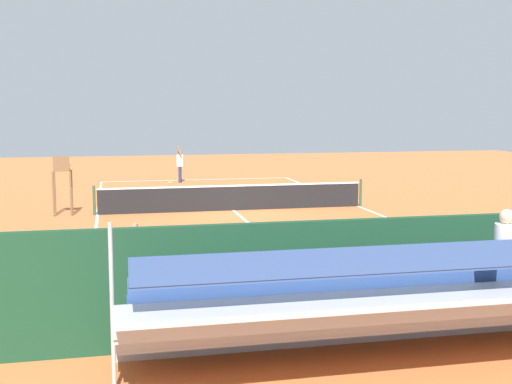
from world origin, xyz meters
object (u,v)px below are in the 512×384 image
at_px(equipment_bag, 406,309).
at_px(line_judge, 135,278).
at_px(courtside_bench, 490,282).
at_px(tennis_player, 180,163).
at_px(tennis_ball_near, 176,190).
at_px(bleacher_stand, 428,301).
at_px(umpire_chair, 62,179).
at_px(tennis_racket, 170,182).
at_px(tennis_net, 233,197).

distance_m(equipment_bag, line_judge, 4.94).
height_order(courtside_bench, tennis_player, tennis_player).
height_order(tennis_ball_near, line_judge, line_judge).
xyz_separation_m(bleacher_stand, umpire_chair, (6.36, -15.59, 0.37)).
distance_m(bleacher_stand, tennis_player, 25.23).
bearing_deg(equipment_bag, bleacher_stand, 73.30).
relative_size(tennis_racket, tennis_ball_near, 8.88).
bearing_deg(bleacher_stand, courtside_bench, -138.38).
bearing_deg(tennis_player, tennis_net, 95.74).
bearing_deg(line_judge, tennis_racket, -96.37).
bearing_deg(tennis_racket, equipment_bag, 95.57).
bearing_deg(equipment_bag, tennis_racket, -84.43).
bearing_deg(tennis_ball_near, tennis_net, 103.06).
relative_size(bleacher_stand, courtside_bench, 5.03).
bearing_deg(tennis_racket, tennis_net, 98.72).
bearing_deg(tennis_player, umpire_chair, 61.55).
bearing_deg(line_judge, umpire_chair, -81.27).
xyz_separation_m(equipment_bag, tennis_player, (1.74, -23.24, 0.84)).
height_order(bleacher_stand, umpire_chair, bleacher_stand).
bearing_deg(courtside_bench, umpire_chair, -57.17).
relative_size(tennis_net, tennis_player, 5.35).
distance_m(equipment_bag, tennis_racket, 23.46).
height_order(bleacher_stand, tennis_racket, bleacher_stand).
bearing_deg(bleacher_stand, umpire_chair, -67.80).
height_order(equipment_bag, tennis_player, tennis_player).
xyz_separation_m(tennis_net, equipment_bag, (-0.75, 13.40, -0.32)).
distance_m(umpire_chair, tennis_ball_near, 7.99).
xyz_separation_m(tennis_net, courtside_bench, (-2.51, 13.27, 0.06)).
bearing_deg(tennis_net, courtside_bench, 100.72).
bearing_deg(equipment_bag, line_judge, -1.04).
relative_size(tennis_player, line_judge, 1.00).
xyz_separation_m(tennis_player, line_judge, (3.13, 23.15, 0.00)).
relative_size(courtside_bench, tennis_player, 0.93).
bearing_deg(tennis_net, tennis_ball_near, -76.94).
bearing_deg(tennis_racket, line_judge, 83.63).
distance_m(equipment_bag, tennis_ball_near, 20.11).
height_order(umpire_chair, tennis_ball_near, umpire_chair).
xyz_separation_m(bleacher_stand, tennis_racket, (1.69, -25.31, -0.93)).
height_order(umpire_chair, courtside_bench, umpire_chair).
distance_m(umpire_chair, line_judge, 13.70).
bearing_deg(courtside_bench, bleacher_stand, 41.62).
bearing_deg(line_judge, tennis_net, -107.20).
distance_m(bleacher_stand, equipment_bag, 2.18).
height_order(tennis_net, line_judge, line_judge).
distance_m(tennis_ball_near, line_judge, 20.08).
xyz_separation_m(tennis_net, tennis_ball_near, (1.53, -6.58, -0.47)).
relative_size(equipment_bag, tennis_ball_near, 13.64).
height_order(tennis_racket, tennis_ball_near, tennis_ball_near).
bearing_deg(tennis_player, bleacher_stand, 92.62).
xyz_separation_m(umpire_chair, courtside_bench, (-8.71, 13.50, -0.76)).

